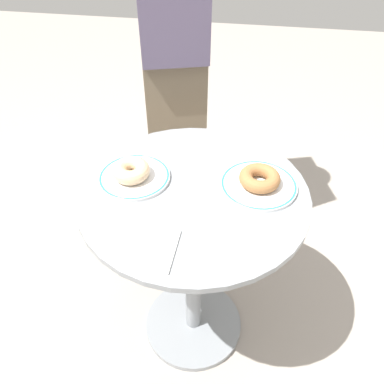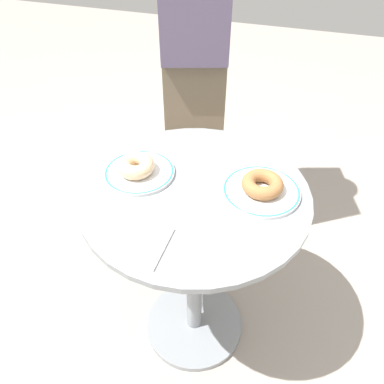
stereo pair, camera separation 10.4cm
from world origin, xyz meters
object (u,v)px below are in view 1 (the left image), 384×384
at_px(plate_left, 134,177).
at_px(cafe_table, 194,250).
at_px(plate_right, 259,185).
at_px(paper_napkin, 149,248).
at_px(donut_cinnamon, 260,178).
at_px(donut_glazed, 131,170).
at_px(person_figure, 172,68).

bearing_deg(plate_left, cafe_table, -8.35).
bearing_deg(cafe_table, plate_left, 171.65).
bearing_deg(plate_right, paper_napkin, -132.85).
height_order(plate_right, paper_napkin, plate_right).
relative_size(plate_right, donut_cinnamon, 1.87).
xyz_separation_m(plate_right, donut_glazed, (-0.36, -0.03, 0.03)).
xyz_separation_m(plate_left, paper_napkin, (0.10, -0.25, -0.00)).
relative_size(plate_right, person_figure, 0.13).
distance_m(paper_napkin, person_figure, 0.81).
bearing_deg(plate_right, plate_left, -176.50).
height_order(donut_glazed, paper_napkin, donut_glazed).
bearing_deg(plate_left, donut_glazed, -140.57).
height_order(plate_left, paper_napkin, plate_left).
height_order(donut_glazed, person_figure, person_figure).
height_order(plate_right, person_figure, person_figure).
relative_size(plate_left, plate_right, 0.95).
relative_size(cafe_table, person_figure, 0.44).
xyz_separation_m(cafe_table, paper_napkin, (-0.07, -0.22, 0.25)).
xyz_separation_m(plate_right, person_figure, (-0.35, 0.53, 0.08)).
height_order(cafe_table, plate_right, plate_right).
height_order(cafe_table, donut_glazed, donut_glazed).
height_order(plate_right, donut_cinnamon, donut_cinnamon).
bearing_deg(donut_cinnamon, cafe_table, -164.93).
distance_m(cafe_table, donut_glazed, 0.34).
bearing_deg(person_figure, plate_right, -56.56).
distance_m(donut_glazed, paper_napkin, 0.27).
height_order(donut_cinnamon, person_figure, person_figure).
bearing_deg(cafe_table, donut_cinnamon, 15.07).
distance_m(plate_left, donut_glazed, 0.03).
distance_m(donut_glazed, person_figure, 0.56).
bearing_deg(plate_left, paper_napkin, -67.22).
bearing_deg(person_figure, donut_cinnamon, -56.56).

